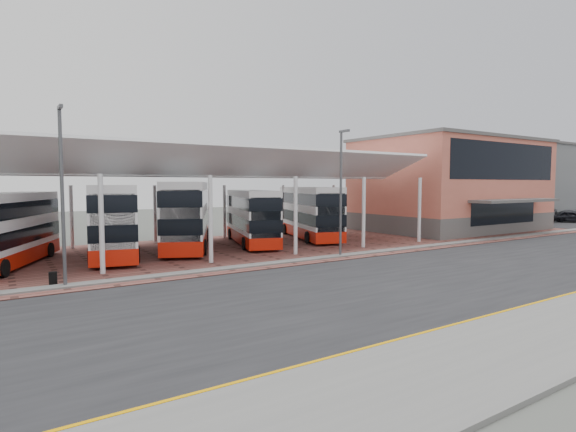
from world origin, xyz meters
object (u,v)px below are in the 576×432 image
at_px(bus_1, 6,230).
at_px(bus_3, 187,215).
at_px(bus_4, 251,217).
at_px(carpark_car_a, 570,217).
at_px(bus_2, 114,221).
at_px(bus_5, 309,213).
at_px(terminal, 451,185).

xyz_separation_m(bus_1, bus_3, (11.12, 1.75, 0.31)).
distance_m(bus_4, carpark_car_a, 41.97).
bearing_deg(bus_2, bus_3, 19.92).
height_order(bus_2, bus_3, bus_3).
relative_size(bus_1, bus_4, 0.98).
xyz_separation_m(bus_4, bus_5, (5.86, 0.46, 0.12)).
height_order(terminal, carpark_car_a, terminal).
bearing_deg(terminal, bus_5, 175.85).
distance_m(bus_3, bus_5, 10.84).
relative_size(terminal, bus_2, 1.62).
xyz_separation_m(bus_1, bus_4, (16.11, 1.26, 0.01)).
bearing_deg(terminal, bus_2, 179.03).
xyz_separation_m(bus_3, bus_5, (10.84, -0.03, -0.19)).
bearing_deg(bus_5, carpark_car_a, 10.72).
relative_size(bus_2, carpark_car_a, 2.76).
distance_m(bus_2, carpark_car_a, 52.11).
bearing_deg(bus_5, bus_4, -158.04).
relative_size(bus_2, bus_4, 1.10).
height_order(terminal, bus_2, terminal).
xyz_separation_m(bus_4, carpark_car_a, (41.78, -3.80, -1.34)).
bearing_deg(bus_3, terminal, 21.76).
bearing_deg(bus_4, bus_3, -168.78).
bearing_deg(bus_1, bus_4, 27.86).
bearing_deg(bus_1, bus_5, 27.85).
height_order(bus_1, bus_2, bus_2).
bearing_deg(bus_2, bus_1, -157.83).
bearing_deg(carpark_car_a, bus_4, 139.23).
bearing_deg(bus_2, terminal, 11.22).
bearing_deg(bus_5, bus_3, -162.65).
bearing_deg(carpark_car_a, bus_2, 140.49).
height_order(bus_4, carpark_car_a, bus_4).
height_order(bus_1, bus_4, bus_4).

